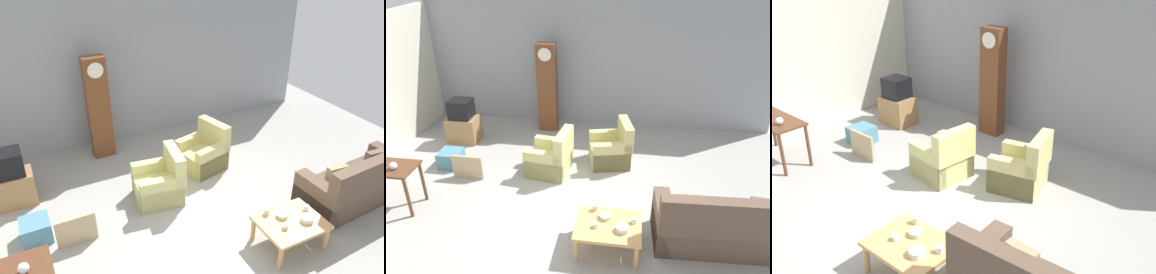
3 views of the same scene
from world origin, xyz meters
TOP-DOWN VIEW (x-y plane):
  - ground_plane at (0.00, 0.00)m, footprint 10.40×10.40m
  - garage_door_wall at (0.00, 3.60)m, footprint 8.40×0.16m
  - couch_floral at (2.38, -0.57)m, footprint 2.14×0.99m
  - armchair_olive_near at (-0.62, 1.06)m, footprint 0.88×0.85m
  - armchair_olive_far at (0.54, 1.60)m, footprint 0.95×0.93m
  - coffee_table_wood at (0.65, -0.86)m, footprint 0.96×0.76m
  - grandfather_clock at (-1.11, 3.00)m, footprint 0.44×0.30m
  - tv_stand_cabinet at (-2.91, 2.11)m, footprint 0.68×0.52m
  - tv_crt at (-2.91, 2.11)m, footprint 0.48×0.44m
  - framed_picture_leaning at (-2.17, 0.60)m, footprint 0.60×0.05m
  - storage_box_blue at (-2.71, 1.00)m, footprint 0.43×0.44m
  - glass_dome_cloche at (-2.89, -0.46)m, footprint 0.13×0.13m
  - cup_white_porcelain at (0.48, -0.93)m, footprint 0.08×0.08m
  - cup_blue_rimmed at (1.02, -0.76)m, footprint 0.08×0.08m
  - cup_cream_tall at (0.43, -0.56)m, footprint 0.09×0.09m
  - bowl_white_stacked at (0.86, -0.96)m, footprint 0.19×0.19m
  - bowl_shallow_green at (0.59, -0.72)m, footprint 0.17×0.17m

SIDE VIEW (x-z plane):
  - ground_plane at x=0.00m, z-range 0.00..0.00m
  - storage_box_blue at x=-2.71m, z-range 0.00..0.33m
  - framed_picture_leaning at x=-2.17m, z-range 0.00..0.48m
  - tv_stand_cabinet at x=-2.91m, z-range 0.00..0.58m
  - armchair_olive_near at x=-0.62m, z-range -0.15..0.77m
  - armchair_olive_far at x=0.54m, z-range -0.15..0.77m
  - couch_floral at x=2.38m, z-range -0.17..0.87m
  - coffee_table_wood at x=0.65m, z-range 0.16..0.59m
  - bowl_shallow_green at x=0.59m, z-range 0.44..0.50m
  - cup_white_porcelain at x=0.48m, z-range 0.44..0.51m
  - bowl_white_stacked at x=0.86m, z-range 0.44..0.51m
  - cup_blue_rimmed at x=1.02m, z-range 0.44..0.52m
  - cup_cream_tall at x=0.43m, z-range 0.44..0.53m
  - tv_crt at x=-2.91m, z-range 0.58..1.00m
  - glass_dome_cloche at x=-2.89m, z-range 0.80..0.92m
  - grandfather_clock at x=-1.11m, z-range 0.01..2.12m
  - garage_door_wall at x=0.00m, z-range 0.00..3.20m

